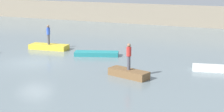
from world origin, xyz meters
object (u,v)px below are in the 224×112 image
at_px(rowboat_teal, 96,54).
at_px(rowboat_white, 220,69).
at_px(rowboat_yellow, 49,47).
at_px(rowboat_brown, 129,73).
at_px(person_blue_shirt, 48,34).
at_px(person_red_shirt, 129,55).

height_order(rowboat_teal, rowboat_white, rowboat_white).
bearing_deg(rowboat_yellow, rowboat_brown, -35.09).
relative_size(rowboat_teal, person_blue_shirt, 2.05).
xyz_separation_m(rowboat_teal, person_red_shirt, (4.70, -4.77, 1.32)).
xyz_separation_m(rowboat_brown, rowboat_white, (5.40, 3.91, -0.07)).
bearing_deg(rowboat_white, person_blue_shirt, 162.98).
xyz_separation_m(rowboat_white, person_blue_shirt, (-15.29, 1.53, 1.27)).
bearing_deg(rowboat_brown, person_red_shirt, 0.00).
bearing_deg(person_blue_shirt, rowboat_white, -5.73).
bearing_deg(person_red_shirt, rowboat_yellow, 151.18).
distance_m(rowboat_teal, person_blue_shirt, 5.39).
bearing_deg(rowboat_brown, person_blue_shirt, 167.02).
bearing_deg(rowboat_yellow, person_blue_shirt, -6.27).
height_order(rowboat_yellow, rowboat_brown, rowboat_brown).
relative_size(rowboat_white, person_red_shirt, 2.11).
relative_size(rowboat_teal, rowboat_brown, 1.30).
relative_size(rowboat_yellow, person_red_shirt, 2.01).
bearing_deg(rowboat_white, person_red_shirt, -155.37).
distance_m(rowboat_white, person_blue_shirt, 15.42).
bearing_deg(person_red_shirt, rowboat_white, 35.91).
distance_m(person_blue_shirt, person_red_shirt, 11.29).
height_order(person_blue_shirt, person_red_shirt, person_red_shirt).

